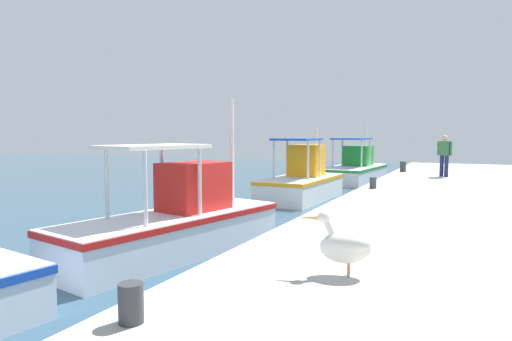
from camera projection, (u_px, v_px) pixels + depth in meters
fishing_boat_second at (176, 223)px, 9.84m from camera, size 5.57×2.76×3.42m
fishing_boat_third at (302, 182)px, 17.97m from camera, size 4.73×2.16×2.81m
fishing_boat_fourth at (355, 170)px, 24.60m from camera, size 5.72×2.60×3.27m
pelican at (346, 245)px, 5.77m from camera, size 0.46×0.97×0.82m
fisherman_standing at (444, 154)px, 18.82m from camera, size 0.38×0.58×1.71m
mooring_bollard_nearest at (131, 303)px, 4.35m from camera, size 0.24×0.24×0.38m
mooring_bollard_second at (373, 183)px, 14.91m from camera, size 0.22×0.22×0.37m
mooring_bollard_third at (403, 167)px, 21.32m from camera, size 0.27×0.27×0.49m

